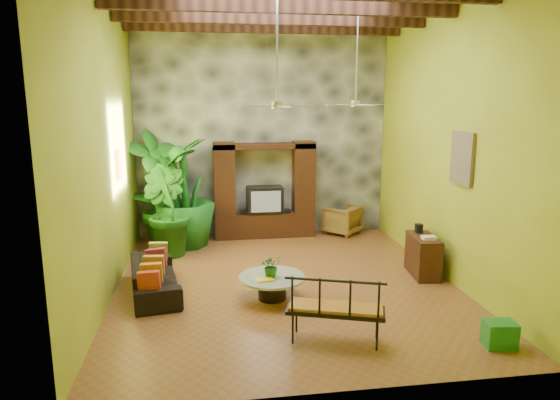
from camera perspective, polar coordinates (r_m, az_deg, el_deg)
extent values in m
plane|color=brown|center=(9.24, 0.58, -9.41)|extent=(7.00, 7.00, 0.00)
cube|color=olive|center=(12.12, -2.02, 7.76)|extent=(6.00, 0.02, 5.00)
cube|color=olive|center=(8.71, -19.37, 5.58)|extent=(0.02, 7.00, 5.00)
cube|color=olive|center=(9.60, 18.69, 6.13)|extent=(0.02, 7.00, 5.00)
cube|color=#37393F|center=(12.06, -1.99, 7.74)|extent=(5.98, 0.10, 4.98)
cube|color=#3E2113|center=(8.75, 0.65, 21.25)|extent=(5.95, 0.16, 0.22)
cube|color=#3E2113|center=(10.02, -0.61, 20.02)|extent=(5.95, 0.16, 0.22)
cube|color=#3E2113|center=(11.29, -1.56, 19.07)|extent=(5.95, 0.16, 0.22)
cube|color=black|center=(12.12, -1.76, -2.79)|extent=(2.40, 0.50, 0.60)
cube|color=black|center=(11.84, -6.36, 1.75)|extent=(0.50, 0.48, 2.00)
cube|color=black|center=(12.05, 2.71, 1.99)|extent=(0.50, 0.48, 2.00)
cube|color=black|center=(11.79, -1.81, 6.19)|extent=(2.40, 0.48, 0.12)
cube|color=black|center=(11.96, -1.76, 0.06)|extent=(0.85, 0.52, 0.62)
cube|color=#8C99A8|center=(11.70, -1.61, -0.20)|extent=(0.70, 0.02, 0.50)
cylinder|color=silver|center=(8.24, -0.34, 17.07)|extent=(0.04, 0.04, 1.80)
cylinder|color=silver|center=(8.20, -0.33, 10.80)|extent=(0.18, 0.18, 0.12)
cube|color=silver|center=(8.35, 1.98, 10.67)|extent=(0.58, 0.26, 0.01)
cube|color=silver|center=(8.53, -1.30, 10.69)|extent=(0.26, 0.58, 0.01)
cube|color=silver|center=(8.07, -2.72, 10.63)|extent=(0.58, 0.26, 0.01)
cube|color=silver|center=(7.87, 0.72, 10.62)|extent=(0.26, 0.58, 0.01)
cylinder|color=silver|center=(10.19, 8.79, 15.90)|extent=(0.04, 0.04, 1.80)
cylinder|color=silver|center=(10.16, 8.63, 10.84)|extent=(0.18, 0.18, 0.12)
cube|color=silver|center=(10.35, 10.35, 10.68)|extent=(0.58, 0.26, 0.01)
cube|color=silver|center=(10.47, 7.57, 10.78)|extent=(0.26, 0.58, 0.01)
cube|color=silver|center=(9.97, 6.84, 10.76)|extent=(0.58, 0.26, 0.01)
cube|color=silver|center=(9.86, 9.76, 10.66)|extent=(0.26, 0.58, 0.01)
cube|color=gold|center=(9.73, -17.90, 3.87)|extent=(0.06, 0.32, 0.55)
cube|color=navy|center=(9.08, 20.09, 4.48)|extent=(0.06, 0.70, 0.90)
imported|color=black|center=(8.95, -14.12, -8.58)|extent=(1.04, 2.01, 0.56)
imported|color=olive|center=(12.44, 7.14, -2.23)|extent=(1.09, 1.09, 0.71)
imported|color=#1E681B|center=(11.61, -13.86, 1.39)|extent=(1.68, 1.59, 2.64)
imported|color=#1A5917|center=(10.82, -12.92, -1.23)|extent=(1.36, 1.35, 1.93)
imported|color=#1B691E|center=(11.36, -10.92, 0.84)|extent=(1.50, 1.50, 2.46)
cylinder|color=black|center=(8.48, -0.92, -10.09)|extent=(0.47, 0.47, 0.36)
cylinder|color=silver|center=(8.41, -0.92, -8.82)|extent=(1.11, 1.11, 0.04)
imported|color=#1F5C18|center=(8.31, -0.97, -7.54)|extent=(0.34, 0.30, 0.38)
cube|color=yellow|center=(8.21, -1.80, -9.09)|extent=(0.31, 0.25, 0.03)
cube|color=black|center=(7.06, 6.37, -12.44)|extent=(1.41, 0.85, 0.05)
cube|color=#A66521|center=(7.04, 6.38, -12.14)|extent=(1.33, 0.79, 0.06)
cube|color=black|center=(6.74, 6.96, -11.16)|extent=(1.28, 0.47, 0.54)
cube|color=#382411|center=(9.88, 16.02, -6.14)|extent=(0.53, 0.99, 0.76)
cube|color=#1C6937|center=(7.60, 23.81, -13.86)|extent=(0.44, 0.36, 0.36)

